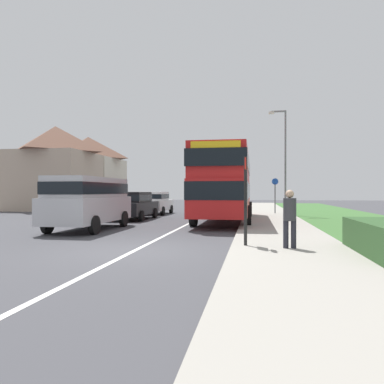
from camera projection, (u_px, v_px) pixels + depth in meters
The scene contains 14 objects.
ground_plane at pixel (134, 251), 10.17m from camera, with size 120.00×120.00×0.00m, color #424247.
lane_marking_centre at pixel (186, 225), 18.06m from camera, with size 0.14×60.00×0.01m, color silver.
pavement_near_side at pixel (278, 229), 15.40m from camera, with size 3.20×68.00×0.12m, color #9E998E.
roadside_hedge at pixel (384, 241), 8.96m from camera, with size 1.10×3.49×0.90m, color #2D5128.
double_decker_bus at pixel (225, 182), 19.90m from camera, with size 2.80×10.31×3.70m.
parked_van_silver at pixel (89, 199), 15.77m from camera, with size 2.11×5.18×2.21m.
parked_car_black at pixel (133, 204), 21.52m from camera, with size 1.98×4.53×1.59m.
parked_car_white at pixel (155, 202), 26.56m from camera, with size 1.92×4.19×1.59m.
pedestrian_at_stop at pixel (290, 216), 9.90m from camera, with size 0.34×0.34×1.67m.
bus_stop_sign at pixel (246, 195), 10.44m from camera, with size 0.09×0.52×2.60m.
cycle_route_sign at pixel (275, 194), 25.72m from camera, with size 0.44×0.08×2.52m.
street_lamp_near at pixel (382, 60), 6.48m from camera, with size 1.14×0.20×6.76m.
street_lamp_mid at pixel (284, 155), 24.32m from camera, with size 1.14×0.20×6.89m.
house_terrace_far_side at pixel (73, 170), 35.84m from camera, with size 6.23×12.96×7.31m.
Camera 1 is at (3.22, -9.77, 1.63)m, focal length 34.98 mm.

